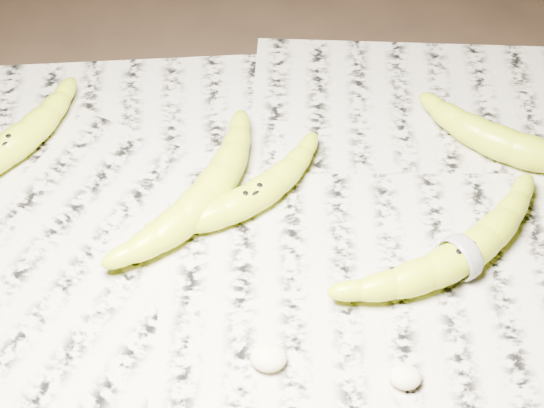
# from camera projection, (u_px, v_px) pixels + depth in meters

# --- Properties ---
(ground) EXTENTS (3.00, 3.00, 0.00)m
(ground) POSITION_uv_depth(u_px,v_px,m) (289.00, 276.00, 0.74)
(ground) COLOR black
(ground) RESTS_ON ground
(newspaper_patch) EXTENTS (0.90, 0.70, 0.01)m
(newspaper_patch) POSITION_uv_depth(u_px,v_px,m) (328.00, 244.00, 0.76)
(newspaper_patch) COLOR #B1AA97
(newspaper_patch) RESTS_ON ground
(banana_left_a) EXTENTS (0.17, 0.20, 0.04)m
(banana_left_a) POSITION_uv_depth(u_px,v_px,m) (4.00, 148.00, 0.81)
(banana_left_a) COLOR #C4D31A
(banana_left_a) RESTS_ON newspaper_patch
(banana_left_b) EXTENTS (0.15, 0.21, 0.04)m
(banana_left_b) POSITION_uv_depth(u_px,v_px,m) (206.00, 194.00, 0.77)
(banana_left_b) COLOR #C4D31A
(banana_left_b) RESTS_ON newspaper_patch
(banana_center) EXTENTS (0.17, 0.16, 0.03)m
(banana_center) POSITION_uv_depth(u_px,v_px,m) (251.00, 196.00, 0.77)
(banana_center) COLOR #C4D31A
(banana_center) RESTS_ON newspaper_patch
(banana_taped) EXTENTS (0.21, 0.19, 0.04)m
(banana_taped) POSITION_uv_depth(u_px,v_px,m) (461.00, 255.00, 0.72)
(banana_taped) COLOR #C4D31A
(banana_taped) RESTS_ON newspaper_patch
(banana_upper_a) EXTENTS (0.21, 0.13, 0.04)m
(banana_upper_a) POSITION_uv_depth(u_px,v_px,m) (514.00, 145.00, 0.81)
(banana_upper_a) COLOR #C4D31A
(banana_upper_a) RESTS_ON newspaper_patch
(measuring_tape) EXTENTS (0.03, 0.04, 0.05)m
(measuring_tape) POSITION_uv_depth(u_px,v_px,m) (461.00, 255.00, 0.72)
(measuring_tape) COLOR white
(measuring_tape) RESTS_ON newspaper_patch
(flesh_chunk_a) EXTENTS (0.03, 0.03, 0.02)m
(flesh_chunk_a) POSITION_uv_depth(u_px,v_px,m) (268.00, 355.00, 0.66)
(flesh_chunk_a) COLOR beige
(flesh_chunk_a) RESTS_ON newspaper_patch
(flesh_chunk_c) EXTENTS (0.03, 0.02, 0.02)m
(flesh_chunk_c) POSITION_uv_depth(u_px,v_px,m) (406.00, 375.00, 0.65)
(flesh_chunk_c) COLOR beige
(flesh_chunk_c) RESTS_ON newspaper_patch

